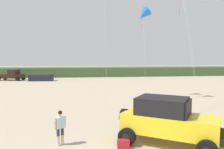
{
  "coord_description": "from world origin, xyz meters",
  "views": [
    {
      "loc": [
        -1.63,
        -7.69,
        4.15
      ],
      "look_at": [
        -0.1,
        3.79,
        3.3
      ],
      "focal_mm": 36.36,
      "sensor_mm": 36.0,
      "label": 1
    }
  ],
  "objects_px": {
    "jeep": "(168,120)",
    "kite_blue_swept": "(143,15)",
    "person_watching": "(60,126)",
    "distant_pickup": "(12,75)",
    "distant_sedan": "(41,78)",
    "cooler_box": "(123,144)"
  },
  "relations": [
    {
      "from": "cooler_box",
      "to": "distant_sedan",
      "type": "bearing_deg",
      "value": 109.87
    },
    {
      "from": "distant_pickup",
      "to": "kite_blue_swept",
      "type": "bearing_deg",
      "value": -46.52
    },
    {
      "from": "person_watching",
      "to": "distant_pickup",
      "type": "bearing_deg",
      "value": 109.69
    },
    {
      "from": "distant_pickup",
      "to": "distant_sedan",
      "type": "distance_m",
      "value": 5.92
    },
    {
      "from": "cooler_box",
      "to": "distant_pickup",
      "type": "relative_size",
      "value": 0.11
    },
    {
      "from": "person_watching",
      "to": "distant_sedan",
      "type": "bearing_deg",
      "value": 101.32
    },
    {
      "from": "jeep",
      "to": "kite_blue_swept",
      "type": "height_order",
      "value": "kite_blue_swept"
    },
    {
      "from": "distant_pickup",
      "to": "kite_blue_swept",
      "type": "relative_size",
      "value": 0.52
    },
    {
      "from": "cooler_box",
      "to": "kite_blue_swept",
      "type": "distance_m",
      "value": 16.67
    },
    {
      "from": "jeep",
      "to": "distant_pickup",
      "type": "distance_m",
      "value": 37.97
    },
    {
      "from": "person_watching",
      "to": "kite_blue_swept",
      "type": "bearing_deg",
      "value": 59.5
    },
    {
      "from": "person_watching",
      "to": "distant_sedan",
      "type": "height_order",
      "value": "person_watching"
    },
    {
      "from": "distant_pickup",
      "to": "kite_blue_swept",
      "type": "height_order",
      "value": "kite_blue_swept"
    },
    {
      "from": "distant_sedan",
      "to": "cooler_box",
      "type": "bearing_deg",
      "value": -70.6
    },
    {
      "from": "person_watching",
      "to": "distant_sedan",
      "type": "relative_size",
      "value": 0.4
    },
    {
      "from": "jeep",
      "to": "kite_blue_swept",
      "type": "xyz_separation_m",
      "value": [
        2.43,
        13.41,
        7.51
      ]
    },
    {
      "from": "distant_pickup",
      "to": "person_watching",
      "type": "bearing_deg",
      "value": -70.31
    },
    {
      "from": "distant_sedan",
      "to": "kite_blue_swept",
      "type": "relative_size",
      "value": 0.44
    },
    {
      "from": "distant_pickup",
      "to": "distant_sedan",
      "type": "xyz_separation_m",
      "value": [
        5.62,
        -1.83,
        -0.34
      ]
    },
    {
      "from": "cooler_box",
      "to": "kite_blue_swept",
      "type": "height_order",
      "value": "kite_blue_swept"
    },
    {
      "from": "person_watching",
      "to": "cooler_box",
      "type": "distance_m",
      "value": 3.1
    },
    {
      "from": "cooler_box",
      "to": "distant_sedan",
      "type": "height_order",
      "value": "distant_sedan"
    }
  ]
}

